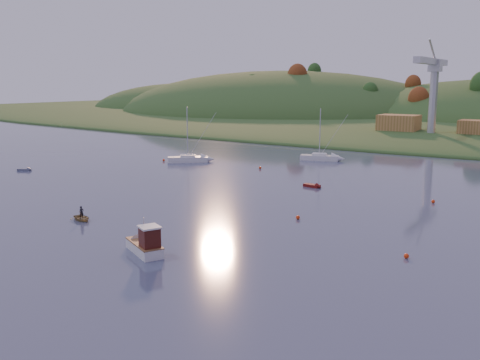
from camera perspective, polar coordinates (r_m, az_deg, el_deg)
The scene contains 21 objects.
ground at distance 53.42m, azimuth -16.82°, elevation -8.16°, with size 500.00×500.00×0.00m, color #37435B.
shore_slope at distance 201.48m, azimuth 22.24°, elevation 4.93°, with size 640.00×150.00×7.00m, color #2C461C.
hill_left_far at distance 317.85m, azimuth -5.40°, elevation 7.39°, with size 120.00×100.00×32.00m, color #2C461C.
hill_left at distance 266.11m, azimuth 4.42°, elevation 6.82°, with size 170.00×140.00×44.00m, color #2C461C.
hillside_trees at distance 221.06m, azimuth 23.29°, elevation 5.28°, with size 280.00×50.00×32.00m, color #1F4E1C, non-canonical shape.
wharf at distance 158.44m, azimuth 20.89°, elevation 4.16°, with size 42.00×16.00×2.40m, color slate.
shed_west at distance 162.42m, azimuth 16.57°, elevation 5.83°, with size 11.00×8.00×4.80m, color olive.
shed_east at distance 158.57m, azimuth 23.95°, elevation 5.12°, with size 9.00×7.00×4.00m, color olive.
dock_crane at distance 154.87m, azimuth 19.88°, elevation 10.03°, with size 3.20×28.00×20.30m.
fishing_boat at distance 54.10m, azimuth -10.32°, elevation -6.63°, with size 6.66×4.65×4.11m.
sailboat_near at distance 112.68m, azimuth -5.59°, elevation 2.28°, with size 8.04×7.17×11.54m.
sailboat_far at distance 116.00m, azimuth 8.46°, elevation 2.44°, with size 8.35×4.74×11.10m.
canoe at distance 67.90m, azimuth -16.52°, elevation -3.90°, with size 2.19×3.07×0.64m, color #A08D58.
paddler at distance 67.80m, azimuth -16.54°, elevation -3.53°, with size 0.56×0.37×1.53m, color black.
red_tender at distance 86.06m, azimuth 8.01°, elevation -0.65°, with size 3.36×1.59×1.10m.
grey_dinghy at distance 109.06m, azimuth -21.79°, elevation 1.03°, with size 2.88×2.30×1.03m.
buoy_0 at distance 53.90m, azimuth 17.33°, elevation -7.74°, with size 0.50×0.50×0.50m, color #EE370C.
buoy_1 at distance 78.95m, azimuth 19.91°, elevation -2.17°, with size 0.50×0.50×0.50m, color #EE370C.
buoy_2 at distance 114.52m, azimuth -8.15°, elevation 2.11°, with size 0.50×0.50×0.50m, color #EE370C.
buoy_3 at distance 103.46m, azimuth 2.16°, elevation 1.32°, with size 0.50×0.50×0.50m, color #EE370C.
buoy_4 at distance 66.02m, azimuth 6.20°, elevation -3.99°, with size 0.50×0.50×0.50m, color #EE370C.
Camera 1 is at (39.52, -31.86, 16.63)m, focal length 40.00 mm.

